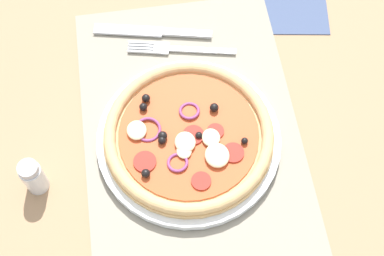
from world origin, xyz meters
The scene contains 8 objects.
ground_plane centered at (0.00, 0.00, -1.20)cm, with size 190.00×140.00×2.40cm, color #9E7A56.
placemat centered at (0.00, 0.00, 0.20)cm, with size 50.88×33.05×0.40cm, color gray.
plate centered at (-1.50, 0.65, 1.12)cm, with size 27.83×27.83×1.45cm, color white.
pizza centered at (-1.56, 0.69, 2.93)cm, with size 25.55×25.55×2.69cm.
fork centered at (15.69, 0.35, 0.62)cm, with size 5.19×17.92×0.44cm.
knife centered at (19.80, 3.89, 0.65)cm, with size 5.89×19.89×0.62cm.
napkin centered at (23.07, -20.90, 0.18)cm, with size 14.19×12.77×0.36cm, color #425175.
pepper_shaker centered at (-5.01, 23.55, 3.25)cm, with size 3.20×3.20×6.70cm.
Camera 1 is at (-38.06, 5.66, 77.01)cm, focal length 52.19 mm.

